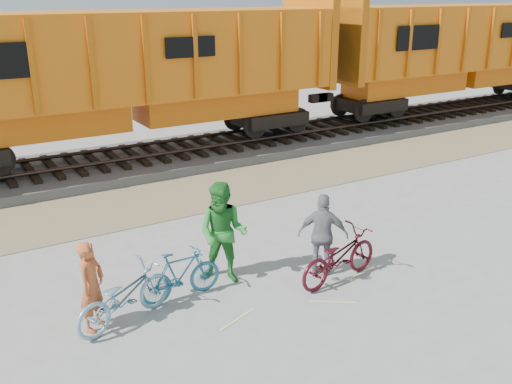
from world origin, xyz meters
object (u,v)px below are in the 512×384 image
hopper_car_right (459,49)px  person_man (223,233)px  bicycle_teal (181,275)px  person_solo (92,286)px  bicycle_maroon (339,256)px  bicycle_blue (124,296)px  person_woman (323,235)px  hopper_car_center (129,73)px

hopper_car_right → person_man: 18.36m
bicycle_teal → person_man: person_man is taller
person_solo → bicycle_maroon: bearing=-55.0°
hopper_car_right → bicycle_blue: 20.54m
hopper_car_right → person_woman: bearing=-147.4°
person_solo → person_woman: bearing=-50.2°
hopper_car_center → person_man: size_ratio=6.91×
person_solo → hopper_car_center: bearing=21.3°
bicycle_maroon → person_man: size_ratio=0.98×
hopper_car_right → person_solo: (-18.85, -8.77, -2.21)m
bicycle_teal → person_solo: 1.69m
hopper_car_center → hopper_car_right: 15.00m
person_woman → bicycle_teal: bearing=29.3°
bicycle_blue → bicycle_maroon: bearing=-119.1°
hopper_car_right → bicycle_blue: (-18.35, -8.87, -2.50)m
person_woman → bicycle_blue: bearing=36.2°
person_solo → person_man: 2.69m
hopper_car_center → person_solo: (-3.85, -8.77, -2.21)m
hopper_car_center → person_solo: hopper_car_center is taller
hopper_car_center → hopper_car_right: (15.00, 0.00, 0.00)m
bicycle_blue → person_man: person_man is taller
person_solo → person_woman: (4.49, -0.41, 0.06)m
bicycle_teal → person_man: (1.00, 0.20, 0.53)m
bicycle_maroon → bicycle_teal: bearing=62.8°
person_woman → person_solo: bearing=35.4°
bicycle_maroon → person_man: (-1.93, 1.17, 0.49)m
hopper_car_right → bicycle_maroon: hopper_car_right is taller
bicycle_blue → person_solo: size_ratio=1.22×
hopper_car_right → person_man: size_ratio=6.91×
person_man → person_solo: bearing=-130.0°
bicycle_maroon → person_woman: bearing=5.1°
bicycle_teal → bicycle_maroon: size_ratio=0.80×
bicycle_teal → bicycle_maroon: (2.93, -0.97, 0.04)m
hopper_car_center → person_man: hopper_car_center is taller
hopper_car_center → bicycle_teal: (-2.20, -8.61, -2.53)m
hopper_car_right → bicycle_maroon: size_ratio=7.03×
hopper_car_center → bicycle_maroon: (0.73, -9.58, -2.48)m
hopper_car_right → bicycle_teal: size_ratio=8.75×
bicycle_maroon → hopper_car_center: bearing=-4.5°
bicycle_teal → bicycle_maroon: 3.09m
bicycle_blue → person_man: (2.16, 0.46, 0.50)m
person_solo → person_man: (2.66, 0.36, 0.22)m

